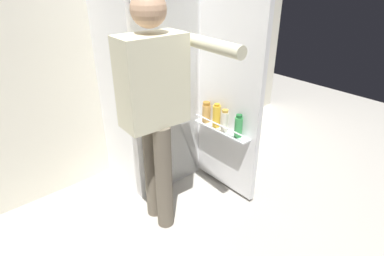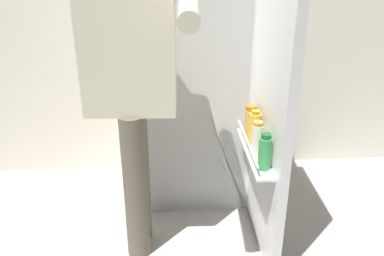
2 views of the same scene
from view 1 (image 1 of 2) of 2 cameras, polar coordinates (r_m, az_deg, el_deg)
name	(u,v)px [view 1 (image 1 of 2)]	position (r m, az deg, el deg)	size (l,w,h in m)	color
ground_plane	(190,197)	(2.74, -0.29, -12.29)	(6.91, 6.91, 0.00)	#B7B2A8
kitchen_wall	(123,26)	(2.87, -12.25, 17.43)	(4.40, 0.10, 2.57)	silver
refrigerator	(154,87)	(2.68, -6.76, 7.24)	(0.68, 1.19, 1.68)	white
person	(155,100)	(2.05, -6.65, 5.06)	(0.53, 0.75, 1.63)	#665B4C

